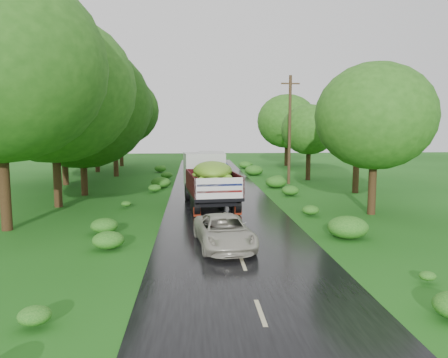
{
  "coord_description": "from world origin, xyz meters",
  "views": [
    {
      "loc": [
        -1.65,
        -14.41,
        4.71
      ],
      "look_at": [
        0.05,
        9.96,
        1.7
      ],
      "focal_mm": 35.0,
      "sensor_mm": 36.0,
      "label": 1
    }
  ],
  "objects": [
    {
      "name": "trees_left",
      "position": [
        -10.25,
        20.54,
        6.56
      ],
      "size": [
        7.3,
        35.7,
        9.24
      ],
      "color": "black",
      "rests_on": "ground"
    },
    {
      "name": "car",
      "position": [
        -0.5,
        2.08,
        0.62
      ],
      "size": [
        2.44,
        4.51,
        1.2
      ],
      "primitive_type": "imported",
      "rotation": [
        0.0,
        0.0,
        0.11
      ],
      "color": "#B6B2A2",
      "rests_on": "road"
    },
    {
      "name": "road",
      "position": [
        0.0,
        5.0,
        0.01
      ],
      "size": [
        6.5,
        80.0,
        0.02
      ],
      "primitive_type": "cube",
      "color": "black",
      "rests_on": "ground"
    },
    {
      "name": "road_lines",
      "position": [
        0.0,
        6.0,
        0.02
      ],
      "size": [
        0.12,
        69.6,
        0.0
      ],
      "color": "#BFB78C",
      "rests_on": "road"
    },
    {
      "name": "truck_near",
      "position": [
        -0.78,
        10.97,
        1.69
      ],
      "size": [
        3.23,
        7.32,
        2.98
      ],
      "rotation": [
        0.0,
        0.0,
        0.11
      ],
      "color": "black",
      "rests_on": "ground"
    },
    {
      "name": "truck_far",
      "position": [
        -0.12,
        21.37,
        1.41
      ],
      "size": [
        2.14,
        5.93,
        2.49
      ],
      "rotation": [
        0.0,
        0.0,
        0.0
      ],
      "color": "black",
      "rests_on": "ground"
    },
    {
      "name": "utility_pole",
      "position": [
        6.0,
        20.14,
        4.44
      ],
      "size": [
        1.51,
        0.25,
        8.63
      ],
      "rotation": [
        0.0,
        0.0,
        0.06
      ],
      "color": "#382616",
      "rests_on": "ground"
    },
    {
      "name": "trees_right",
      "position": [
        8.7,
        21.38,
        5.03
      ],
      "size": [
        5.22,
        31.77,
        6.87
      ],
      "color": "black",
      "rests_on": "ground"
    },
    {
      "name": "shrubs",
      "position": [
        0.0,
        14.0,
        0.35
      ],
      "size": [
        11.9,
        44.0,
        0.7
      ],
      "color": "#145716",
      "rests_on": "ground"
    },
    {
      "name": "ground",
      "position": [
        0.0,
        0.0,
        0.0
      ],
      "size": [
        120.0,
        120.0,
        0.0
      ],
      "primitive_type": "plane",
      "color": "#164D10",
      "rests_on": "ground"
    }
  ]
}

